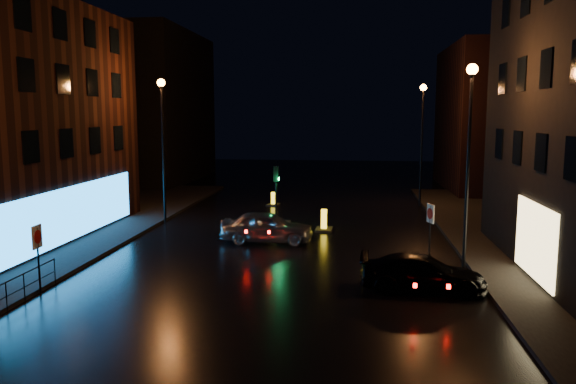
# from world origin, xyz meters

# --- Properties ---
(ground) EXTENTS (120.00, 120.00, 0.00)m
(ground) POSITION_xyz_m (0.00, 0.00, 0.00)
(ground) COLOR black
(ground) RESTS_ON ground
(pavement_left) EXTENTS (12.00, 44.00, 0.15)m
(pavement_left) POSITION_xyz_m (-14.00, 8.00, 0.07)
(pavement_left) COLOR black
(pavement_left) RESTS_ON ground
(building_far_left) EXTENTS (8.00, 16.00, 14.00)m
(building_far_left) POSITION_xyz_m (-16.00, 35.00, 7.00)
(building_far_left) COLOR black
(building_far_left) RESTS_ON ground
(building_far_right) EXTENTS (8.00, 14.00, 12.00)m
(building_far_right) POSITION_xyz_m (15.00, 32.00, 6.00)
(building_far_right) COLOR black
(building_far_right) RESTS_ON ground
(street_lamp_lfar) EXTENTS (0.44, 0.44, 8.37)m
(street_lamp_lfar) POSITION_xyz_m (-7.80, 14.00, 5.56)
(street_lamp_lfar) COLOR black
(street_lamp_lfar) RESTS_ON ground
(street_lamp_rnear) EXTENTS (0.44, 0.44, 8.37)m
(street_lamp_rnear) POSITION_xyz_m (7.80, 6.00, 5.56)
(street_lamp_rnear) COLOR black
(street_lamp_rnear) RESTS_ON ground
(street_lamp_rfar) EXTENTS (0.44, 0.44, 8.37)m
(street_lamp_rfar) POSITION_xyz_m (7.80, 22.00, 5.56)
(street_lamp_rfar) COLOR black
(street_lamp_rfar) RESTS_ON ground
(traffic_signal) EXTENTS (1.40, 2.40, 3.45)m
(traffic_signal) POSITION_xyz_m (-1.20, 14.00, 0.50)
(traffic_signal) COLOR black
(traffic_signal) RESTS_ON ground
(guard_railing) EXTENTS (0.05, 6.04, 1.00)m
(guard_railing) POSITION_xyz_m (-8.00, -1.00, 0.74)
(guard_railing) COLOR black
(guard_railing) RESTS_ON ground
(silver_hatchback) EXTENTS (4.59, 1.86, 1.56)m
(silver_hatchback) POSITION_xyz_m (-1.09, 9.82, 0.78)
(silver_hatchback) COLOR #AFB3B7
(silver_hatchback) RESTS_ON ground
(dark_sedan) EXTENTS (4.61, 2.08, 1.31)m
(dark_sedan) POSITION_xyz_m (5.72, 2.76, 0.65)
(dark_sedan) COLOR black
(dark_sedan) RESTS_ON ground
(bollard_near) EXTENTS (0.94, 1.38, 1.19)m
(bollard_near) POSITION_xyz_m (1.60, 13.00, 0.26)
(bollard_near) COLOR black
(bollard_near) RESTS_ON ground
(bollard_far) EXTENTS (0.90, 1.18, 0.93)m
(bollard_far) POSITION_xyz_m (-2.42, 21.20, 0.20)
(bollard_far) COLOR black
(bollard_far) RESTS_ON ground
(road_sign_left) EXTENTS (0.10, 0.61, 2.51)m
(road_sign_left) POSITION_xyz_m (-7.90, 0.80, 1.88)
(road_sign_left) COLOR black
(road_sign_left) RESTS_ON ground
(road_sign_right) EXTENTS (0.26, 0.59, 2.50)m
(road_sign_right) POSITION_xyz_m (6.54, 7.19, 1.88)
(road_sign_right) COLOR black
(road_sign_right) RESTS_ON ground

